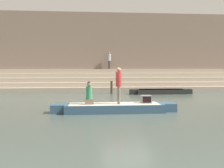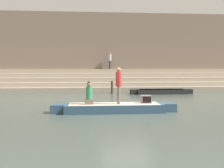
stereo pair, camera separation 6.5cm
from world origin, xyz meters
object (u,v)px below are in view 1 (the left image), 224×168
Objects in this scene: person_rowing at (89,95)px; tv_set at (146,99)px; rowboat_main at (114,108)px; moored_boat_shore at (161,91)px; mooring_post at (112,87)px; person_standing at (119,83)px; person_on_steps at (109,59)px.

person_rowing is 2.22× the size of tv_set.
tv_set is (1.63, 0.16, 0.38)m from rowboat_main.
moored_boat_shore is at bearing 63.77° from person_rowing.
mooring_post is at bearing 88.47° from rowboat_main.
person_standing is 9.62m from moored_boat_shore.
moored_boat_shore is at bearing 63.25° from rowboat_main.
person_on_steps is at bearing 121.64° from moored_boat_shore.
rowboat_main is 5.49× the size of person_rowing.
person_rowing is 0.66× the size of person_on_steps.
person_rowing is (-1.23, -0.02, 0.66)m from rowboat_main.
person_on_steps is (0.63, 13.59, 1.55)m from person_standing.
person_on_steps reaches higher than tv_set.
tv_set is 8.74m from moored_boat_shore.
mooring_post is (0.46, 9.07, -0.93)m from person_standing.
tv_set is 8.87m from mooring_post.
mooring_post reaches higher than tv_set.
rowboat_main reaches higher than moored_boat_shore.
person_rowing is 13.84m from person_on_steps.
tv_set reaches higher than rowboat_main.
person_on_steps reaches higher than person_rowing.
tv_set is at bearing 168.53° from person_on_steps.
person_standing reaches higher than person_rowing.
person_standing is 1.56m from person_rowing.
person_on_steps reaches higher than rowboat_main.
mooring_post is at bearing 87.27° from person_rowing.
person_rowing is 10.27m from moored_boat_shore.
person_standing is 1.59× the size of person_rowing.
mooring_post is at bearing 165.63° from moored_boat_shore.
person_standing is at bearing 6.40° from person_rowing.
moored_boat_shore is (4.72, 8.32, -0.01)m from rowboat_main.
mooring_post is 0.62× the size of person_on_steps.
person_standing is 1.67m from tv_set.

